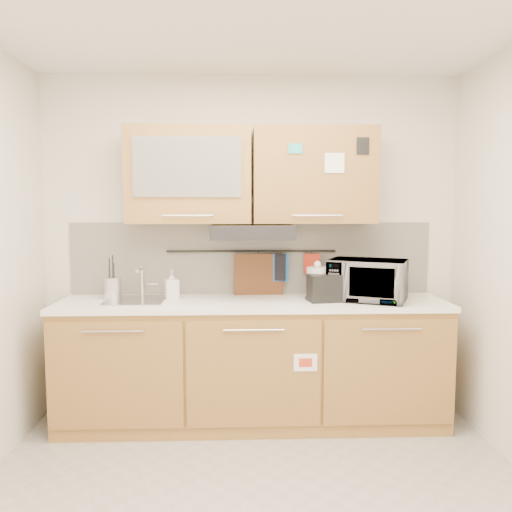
{
  "coord_description": "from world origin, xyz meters",
  "views": [
    {
      "loc": [
        -0.1,
        -2.4,
        1.59
      ],
      "look_at": [
        0.02,
        1.05,
        1.26
      ],
      "focal_mm": 35.0,
      "sensor_mm": 36.0,
      "label": 1
    }
  ],
  "objects": [
    {
      "name": "wall_back",
      "position": [
        0.0,
        1.5,
        1.3
      ],
      "size": [
        3.2,
        0.0,
        3.2
      ],
      "primitive_type": "plane",
      "rotation": [
        1.57,
        0.0,
        0.0
      ],
      "color": "silver",
      "rests_on": "ground"
    },
    {
      "name": "base_cabinet",
      "position": [
        0.0,
        1.19,
        0.41
      ],
      "size": [
        2.8,
        0.64,
        0.88
      ],
      "color": "#AE7F3D",
      "rests_on": "floor"
    },
    {
      "name": "countertop",
      "position": [
        0.0,
        1.19,
        0.9
      ],
      "size": [
        2.82,
        0.62,
        0.04
      ],
      "primitive_type": "cube",
      "color": "white",
      "rests_on": "base_cabinet"
    },
    {
      "name": "backsplash",
      "position": [
        0.0,
        1.49,
        1.2
      ],
      "size": [
        2.8,
        0.02,
        0.56
      ],
      "primitive_type": "cube",
      "color": "silver",
      "rests_on": "countertop"
    },
    {
      "name": "upper_cabinets",
      "position": [
        -0.0,
        1.32,
        1.83
      ],
      "size": [
        1.82,
        0.37,
        0.7
      ],
      "color": "#AE7F3D",
      "rests_on": "wall_back"
    },
    {
      "name": "range_hood",
      "position": [
        0.0,
        1.25,
        1.42
      ],
      "size": [
        0.6,
        0.46,
        0.1
      ],
      "primitive_type": "cube",
      "color": "black",
      "rests_on": "upper_cabinets"
    },
    {
      "name": "sink",
      "position": [
        -0.85,
        1.21,
        0.92
      ],
      "size": [
        0.42,
        0.4,
        0.26
      ],
      "color": "silver",
      "rests_on": "countertop"
    },
    {
      "name": "utensil_rail",
      "position": [
        0.0,
        1.45,
        1.26
      ],
      "size": [
        1.3,
        0.02,
        0.02
      ],
      "primitive_type": "cylinder",
      "rotation": [
        0.0,
        1.57,
        0.0
      ],
      "color": "black",
      "rests_on": "backsplash"
    },
    {
      "name": "utensil_crock",
      "position": [
        -1.03,
        1.28,
        1.0
      ],
      "size": [
        0.16,
        0.16,
        0.33
      ],
      "rotation": [
        0.0,
        0.0,
        0.27
      ],
      "color": "silver",
      "rests_on": "countertop"
    },
    {
      "name": "kettle",
      "position": [
        0.48,
        1.24,
        1.03
      ],
      "size": [
        0.21,
        0.18,
        0.28
      ],
      "rotation": [
        0.0,
        0.0,
        0.13
      ],
      "color": "beige",
      "rests_on": "countertop"
    },
    {
      "name": "toaster",
      "position": [
        0.53,
        1.13,
        1.02
      ],
      "size": [
        0.28,
        0.2,
        0.2
      ],
      "rotation": [
        0.0,
        0.0,
        0.16
      ],
      "color": "black",
      "rests_on": "countertop"
    },
    {
      "name": "microwave",
      "position": [
        0.84,
        1.17,
        1.07
      ],
      "size": [
        0.64,
        0.55,
        0.3
      ],
      "primitive_type": "imported",
      "rotation": [
        0.0,
        0.0,
        -0.42
      ],
      "color": "#999999",
      "rests_on": "countertop"
    },
    {
      "name": "soap_bottle",
      "position": [
        -0.6,
        1.3,
        1.03
      ],
      "size": [
        0.12,
        0.12,
        0.21
      ],
      "primitive_type": "imported",
      "rotation": [
        0.0,
        0.0,
        0.31
      ],
      "color": "#999999",
      "rests_on": "countertop"
    },
    {
      "name": "cutting_board",
      "position": [
        0.06,
        1.44,
        1.0
      ],
      "size": [
        0.38,
        0.04,
        0.47
      ],
      "primitive_type": "cube",
      "rotation": [
        0.0,
        0.0,
        0.04
      ],
      "color": "brown",
      "rests_on": "utensil_rail"
    },
    {
      "name": "oven_mitt",
      "position": [
        0.22,
        1.44,
        1.13
      ],
      "size": [
        0.13,
        0.05,
        0.21
      ],
      "primitive_type": "cube",
      "rotation": [
        0.0,
        0.0,
        -0.11
      ],
      "color": "#214F99",
      "rests_on": "utensil_rail"
    },
    {
      "name": "dark_pouch",
      "position": [
        0.2,
        1.44,
        1.14
      ],
      "size": [
        0.14,
        0.09,
        0.21
      ],
      "primitive_type": "cube",
      "rotation": [
        0.0,
        0.0,
        -0.39
      ],
      "color": "black",
      "rests_on": "utensil_rail"
    },
    {
      "name": "pot_holder",
      "position": [
        0.47,
        1.44,
        1.16
      ],
      "size": [
        0.13,
        0.05,
        0.15
      ],
      "primitive_type": "cube",
      "rotation": [
        0.0,
        0.0,
        -0.26
      ],
      "color": "#A92816",
      "rests_on": "utensil_rail"
    }
  ]
}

